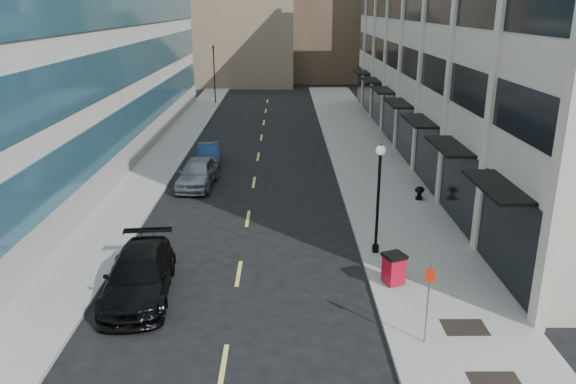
{
  "coord_description": "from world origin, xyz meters",
  "views": [
    {
      "loc": [
        1.78,
        -11.92,
        9.99
      ],
      "look_at": [
        1.96,
        10.13,
        2.67
      ],
      "focal_mm": 35.0,
      "sensor_mm": 36.0,
      "label": 1
    }
  ],
  "objects_px": {
    "sign_post": "(429,293)",
    "urn_planter": "(420,192)",
    "traffic_signal": "(213,49)",
    "car_black_pickup": "(139,275)",
    "car_blue_sedan": "(208,154)",
    "car_silver_sedan": "(198,173)",
    "trash_bin": "(394,268)",
    "lamppost": "(379,190)"
  },
  "relations": [
    {
      "from": "car_silver_sedan",
      "to": "car_black_pickup",
      "type": "bearing_deg",
      "value": -87.42
    },
    {
      "from": "car_blue_sedan",
      "to": "sign_post",
      "type": "xyz_separation_m",
      "value": [
        9.31,
        -21.07,
        1.16
      ]
    },
    {
      "from": "car_blue_sedan",
      "to": "trash_bin",
      "type": "xyz_separation_m",
      "value": [
        9.04,
        -17.22,
        0.12
      ]
    },
    {
      "from": "car_black_pickup",
      "to": "trash_bin",
      "type": "relative_size",
      "value": 4.63
    },
    {
      "from": "traffic_signal",
      "to": "car_black_pickup",
      "type": "relative_size",
      "value": 1.26
    },
    {
      "from": "car_silver_sedan",
      "to": "car_blue_sedan",
      "type": "height_order",
      "value": "car_silver_sedan"
    },
    {
      "from": "car_silver_sedan",
      "to": "sign_post",
      "type": "distance_m",
      "value": 18.77
    },
    {
      "from": "car_silver_sedan",
      "to": "urn_planter",
      "type": "relative_size",
      "value": 6.77
    },
    {
      "from": "car_black_pickup",
      "to": "car_blue_sedan",
      "type": "bearing_deg",
      "value": 84.05
    },
    {
      "from": "trash_bin",
      "to": "traffic_signal",
      "type": "bearing_deg",
      "value": 82.28
    },
    {
      "from": "car_silver_sedan",
      "to": "urn_planter",
      "type": "bearing_deg",
      "value": -9.53
    },
    {
      "from": "traffic_signal",
      "to": "lamppost",
      "type": "distance_m",
      "value": 40.0
    },
    {
      "from": "urn_planter",
      "to": "traffic_signal",
      "type": "bearing_deg",
      "value": 114.71
    },
    {
      "from": "traffic_signal",
      "to": "car_blue_sedan",
      "type": "height_order",
      "value": "traffic_signal"
    },
    {
      "from": "urn_planter",
      "to": "sign_post",
      "type": "bearing_deg",
      "value": -102.31
    },
    {
      "from": "lamppost",
      "to": "trash_bin",
      "type": "bearing_deg",
      "value": -85.8
    },
    {
      "from": "sign_post",
      "to": "urn_planter",
      "type": "relative_size",
      "value": 3.74
    },
    {
      "from": "traffic_signal",
      "to": "car_blue_sedan",
      "type": "xyz_separation_m",
      "value": [
        2.3,
        -23.94,
        -5.04
      ]
    },
    {
      "from": "car_silver_sedan",
      "to": "traffic_signal",
      "type": "bearing_deg",
      "value": 98.13
    },
    {
      "from": "car_blue_sedan",
      "to": "trash_bin",
      "type": "distance_m",
      "value": 19.45
    },
    {
      "from": "car_blue_sedan",
      "to": "lamppost",
      "type": "relative_size",
      "value": 0.87
    },
    {
      "from": "car_silver_sedan",
      "to": "trash_bin",
      "type": "relative_size",
      "value": 4.01
    },
    {
      "from": "car_silver_sedan",
      "to": "lamppost",
      "type": "height_order",
      "value": "lamppost"
    },
    {
      "from": "car_blue_sedan",
      "to": "urn_planter",
      "type": "relative_size",
      "value": 5.78
    },
    {
      "from": "car_blue_sedan",
      "to": "car_silver_sedan",
      "type": "bearing_deg",
      "value": -97.28
    },
    {
      "from": "traffic_signal",
      "to": "lamppost",
      "type": "relative_size",
      "value": 1.48
    },
    {
      "from": "car_silver_sedan",
      "to": "car_blue_sedan",
      "type": "relative_size",
      "value": 1.17
    },
    {
      "from": "car_black_pickup",
      "to": "urn_planter",
      "type": "height_order",
      "value": "car_black_pickup"
    },
    {
      "from": "trash_bin",
      "to": "sign_post",
      "type": "relative_size",
      "value": 0.45
    },
    {
      "from": "traffic_signal",
      "to": "urn_planter",
      "type": "distance_m",
      "value": 35.15
    },
    {
      "from": "car_black_pickup",
      "to": "traffic_signal",
      "type": "bearing_deg",
      "value": 87.62
    },
    {
      "from": "car_blue_sedan",
      "to": "sign_post",
      "type": "bearing_deg",
      "value": -73.45
    },
    {
      "from": "car_silver_sedan",
      "to": "trash_bin",
      "type": "height_order",
      "value": "car_silver_sedan"
    },
    {
      "from": "car_blue_sedan",
      "to": "traffic_signal",
      "type": "bearing_deg",
      "value": 88.21
    },
    {
      "from": "car_blue_sedan",
      "to": "urn_planter",
      "type": "bearing_deg",
      "value": -39.28
    },
    {
      "from": "traffic_signal",
      "to": "car_blue_sedan",
      "type": "distance_m",
      "value": 24.57
    },
    {
      "from": "trash_bin",
      "to": "lamppost",
      "type": "height_order",
      "value": "lamppost"
    },
    {
      "from": "car_black_pickup",
      "to": "urn_planter",
      "type": "distance_m",
      "value": 16.07
    },
    {
      "from": "car_silver_sedan",
      "to": "trash_bin",
      "type": "distance_m",
      "value": 15.36
    },
    {
      "from": "trash_bin",
      "to": "car_silver_sedan",
      "type": "bearing_deg",
      "value": 102.94
    },
    {
      "from": "traffic_signal",
      "to": "sign_post",
      "type": "xyz_separation_m",
      "value": [
        11.61,
        -45.01,
        -3.88
      ]
    },
    {
      "from": "car_black_pickup",
      "to": "car_blue_sedan",
      "type": "relative_size",
      "value": 1.35
    }
  ]
}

